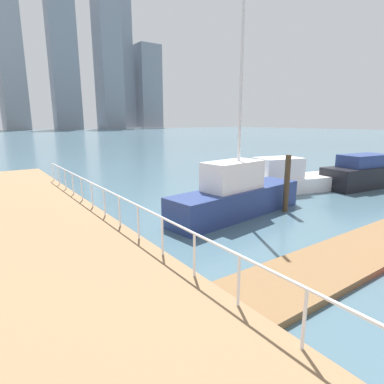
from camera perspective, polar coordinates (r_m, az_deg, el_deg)
ground_plane at (r=18.16m, az=-11.25°, el=-0.06°), size 300.00×300.00×0.00m
floating_dock at (r=11.18m, az=28.74°, el=-9.07°), size 11.95×2.00×0.18m
boardwalk_railing at (r=7.85m, az=-2.72°, el=-7.52°), size 0.06×28.11×1.08m
dock_piling_0 at (r=20.65m, az=28.04°, el=2.38°), size 0.29×0.29×1.54m
dock_piling_2 at (r=14.44m, az=16.78°, el=1.47°), size 0.24×0.24×2.52m
moored_boat_0 at (r=13.45m, az=8.01°, el=-0.55°), size 6.99×2.47×8.66m
moored_boat_2 at (r=18.87m, az=17.02°, el=2.22°), size 7.19×3.57×1.96m
moored_boat_3 at (r=22.50m, az=29.77°, el=2.99°), size 7.64×2.89×1.99m
skyline_tower_2 at (r=174.11m, az=-30.73°, el=24.27°), size 10.74×14.37×87.45m
skyline_tower_3 at (r=169.44m, az=-22.21°, el=20.34°), size 12.29×11.99×58.03m
skyline_tower_4 at (r=176.77m, az=-14.92°, el=21.57°), size 11.72×12.27×64.77m
skyline_tower_5 at (r=199.89m, az=-12.87°, el=22.39°), size 12.66×10.01×77.12m
skyline_tower_6 at (r=202.31m, az=-8.08°, el=18.24°), size 13.76×13.76×47.68m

